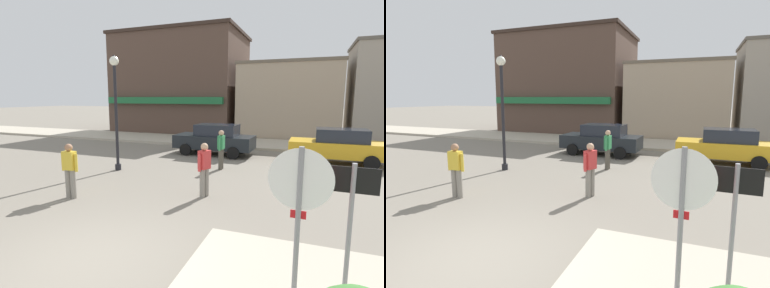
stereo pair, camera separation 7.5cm
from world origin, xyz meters
TOP-DOWN VIEW (x-y plane):
  - ground_plane at (0.00, 0.00)m, footprint 160.00×160.00m
  - kerb_far at (0.00, 14.62)m, footprint 80.00×4.00m
  - stop_sign at (3.49, 0.04)m, footprint 0.82×0.07m
  - one_way_sign at (4.12, 0.20)m, footprint 0.60×0.06m
  - lamp_post at (-3.59, 5.98)m, footprint 0.36×0.36m
  - parked_car_nearest at (-0.94, 10.64)m, footprint 4.05×1.97m
  - parked_car_second at (4.78, 10.54)m, footprint 4.01×1.91m
  - pedestrian_crossing_near at (0.75, 4.14)m, footprint 0.33×0.55m
  - pedestrian_crossing_far at (-2.83, 2.59)m, footprint 0.55×0.24m
  - pedestrian_kerb_side at (0.26, 7.63)m, footprint 0.22×0.55m
  - building_corner_shop at (-6.94, 20.46)m, footprint 10.34×8.17m
  - building_storefront_left_near at (2.03, 19.33)m, footprint 6.97×5.26m

SIDE VIEW (x-z plane):
  - ground_plane at x=0.00m, z-range 0.00..0.00m
  - kerb_far at x=0.00m, z-range 0.00..0.15m
  - parked_car_nearest at x=-0.94m, z-range 0.03..1.59m
  - parked_car_second at x=4.78m, z-range 0.03..1.59m
  - pedestrian_crossing_near at x=0.75m, z-range 0.06..1.67m
  - pedestrian_crossing_far at x=-2.83m, z-range 0.06..1.67m
  - pedestrian_kerb_side at x=0.26m, z-range 0.06..1.67m
  - one_way_sign at x=4.12m, z-range 0.28..2.38m
  - stop_sign at x=3.49m, z-range 0.37..2.67m
  - building_storefront_left_near at x=2.03m, z-range 0.00..5.39m
  - lamp_post at x=-3.59m, z-range 0.69..5.23m
  - building_corner_shop at x=-6.94m, z-range 0.00..8.18m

